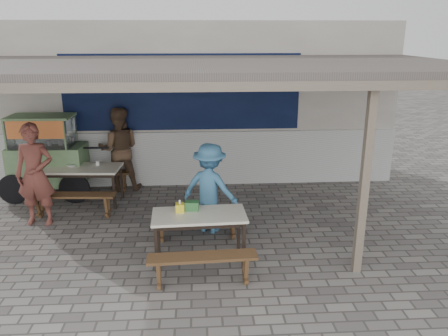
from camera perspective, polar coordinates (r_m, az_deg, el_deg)
name	(u,v)px	position (r m, az deg, el deg)	size (l,w,h in m)	color
ground	(192,246)	(7.12, -4.15, -10.07)	(60.00, 60.00, 0.00)	slate
back_wall	(192,104)	(10.02, -4.20, 8.40)	(9.00, 1.28, 3.50)	beige
warung_roof	(190,68)	(7.24, -4.43, 12.89)	(9.00, 4.21, 2.81)	#534C47
table_left	(83,171)	(8.96, -17.95, -0.38)	(1.48, 0.82, 0.75)	silver
bench_left_street	(73,200)	(8.45, -19.11, -3.95)	(1.56, 0.38, 0.45)	brown
bench_left_wall	(94,176)	(9.68, -16.57, -1.03)	(1.56, 0.38, 0.45)	brown
table_right	(199,219)	(6.40, -3.26, -6.68)	(1.39, 0.72, 0.75)	silver
bench_right_street	(202,263)	(5.94, -2.84, -12.31)	(1.47, 0.35, 0.45)	brown
bench_right_wall	(197,221)	(7.16, -3.50, -6.87)	(1.47, 0.35, 0.45)	brown
vendor_cart	(46,154)	(9.53, -22.18, 1.76)	(2.15, 0.85, 1.70)	#709966
patron_street_side	(35,175)	(8.23, -23.45, -0.82)	(0.66, 0.43, 1.82)	brown
patron_wall_side	(119,149)	(9.53, -13.53, 2.40)	(0.87, 0.68, 1.79)	brown
patron_right_table	(210,188)	(7.32, -1.84, -2.66)	(0.99, 0.57, 1.54)	teal
tissue_box	(180,208)	(6.44, -5.78, -5.18)	(0.13, 0.13, 0.13)	yellow
donation_box	(192,206)	(6.49, -4.22, -4.94)	(0.20, 0.14, 0.14)	#2E6834
condiment_jar	(98,163)	(8.99, -16.19, 0.62)	(0.07, 0.07, 0.08)	white
condiment_bowl	(72,165)	(9.06, -19.23, 0.37)	(0.20, 0.20, 0.05)	white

